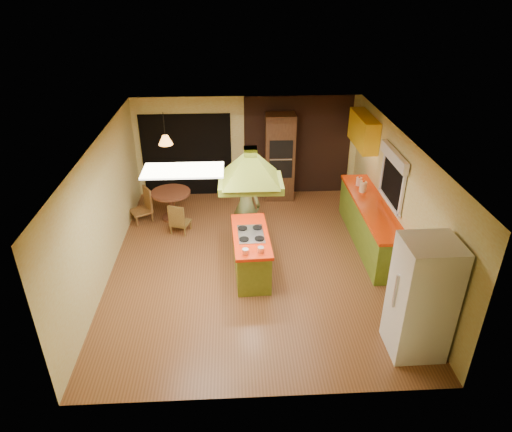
{
  "coord_description": "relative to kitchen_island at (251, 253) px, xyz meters",
  "views": [
    {
      "loc": [
        -0.35,
        -7.52,
        5.1
      ],
      "look_at": [
        0.04,
        -0.21,
        1.15
      ],
      "focal_mm": 32.0,
      "sensor_mm": 36.0,
      "label": 1
    }
  ],
  "objects": [
    {
      "name": "room_walls",
      "position": [
        0.06,
        0.31,
        0.83
      ],
      "size": [
        5.5,
        6.5,
        6.5
      ],
      "color": "beige",
      "rests_on": "ground"
    },
    {
      "name": "ceiling_plane",
      "position": [
        0.06,
        0.31,
        2.08
      ],
      "size": [
        6.5,
        6.5,
        0.0
      ],
      "primitive_type": "plane",
      "rotation": [
        3.14,
        0.0,
        0.0
      ],
      "color": "silver",
      "rests_on": "room_walls"
    },
    {
      "name": "man",
      "position": [
        -0.05,
        1.16,
        0.43
      ],
      "size": [
        0.73,
        0.62,
        1.69
      ],
      "primitive_type": "imported",
      "rotation": [
        0.0,
        0.0,
        2.73
      ],
      "color": "#525C31",
      "rests_on": "ground"
    },
    {
      "name": "kitchen_island",
      "position": [
        0.0,
        0.0,
        0.0
      ],
      "size": [
        0.72,
        1.65,
        0.84
      ],
      "rotation": [
        0.0,
        0.0,
        0.04
      ],
      "color": "olive",
      "rests_on": "ground"
    },
    {
      "name": "fluor_panel",
      "position": [
        -1.04,
        -0.89,
        2.07
      ],
      "size": [
        1.2,
        0.6,
        0.03
      ],
      "primitive_type": "cube",
      "color": "white",
      "rests_on": "ceiling_plane"
    },
    {
      "name": "refrigerator",
      "position": [
        2.37,
        -2.14,
        0.53
      ],
      "size": [
        0.79,
        0.75,
        1.89
      ],
      "primitive_type": "cube",
      "rotation": [
        0.0,
        0.0,
        0.02
      ],
      "color": "white",
      "rests_on": "ground"
    },
    {
      "name": "canister_large",
      "position": [
        2.46,
        1.51,
        0.62
      ],
      "size": [
        0.19,
        0.19,
        0.23
      ],
      "primitive_type": "cylinder",
      "rotation": [
        0.0,
        0.0,
        -0.3
      ],
      "color": "beige",
      "rests_on": "right_counter"
    },
    {
      "name": "chair_near",
      "position": [
        -1.48,
        1.59,
        -0.06
      ],
      "size": [
        0.49,
        0.49,
        0.71
      ],
      "primitive_type": null,
      "rotation": [
        0.0,
        0.0,
        2.81
      ],
      "color": "brown",
      "rests_on": "ground"
    },
    {
      "name": "nook_opening",
      "position": [
        -1.44,
        3.54,
        0.63
      ],
      "size": [
        2.2,
        0.03,
        2.1
      ],
      "primitive_type": "cube",
      "color": "black",
      "rests_on": "ground"
    },
    {
      "name": "range_hood",
      "position": [
        0.0,
        0.0,
        1.83
      ],
      "size": [
        1.11,
        0.81,
        0.8
      ],
      "rotation": [
        0.0,
        0.0,
        -0.01
      ],
      "color": "olive",
      "rests_on": "ceiling_plane"
    },
    {
      "name": "wall_oven",
      "position": [
        0.85,
        3.25,
        0.66
      ],
      "size": [
        0.73,
        0.62,
        2.15
      ],
      "rotation": [
        0.0,
        0.0,
        -0.03
      ],
      "color": "#4D2D18",
      "rests_on": "ground"
    },
    {
      "name": "upper_cabinets",
      "position": [
        2.63,
        2.51,
        1.53
      ],
      "size": [
        0.34,
        1.4,
        0.7
      ],
      "primitive_type": "cube",
      "color": "yellow",
      "rests_on": "room_walls"
    },
    {
      "name": "brick_panel",
      "position": [
        1.31,
        3.54,
        0.83
      ],
      "size": [
        2.64,
        0.03,
        2.5
      ],
      "primitive_type": "cube",
      "color": "#381E14",
      "rests_on": "ground"
    },
    {
      "name": "dining_table",
      "position": [
        -1.73,
        2.24,
        0.05
      ],
      "size": [
        0.89,
        0.89,
        0.68
      ],
      "rotation": [
        0.0,
        0.0,
        -0.35
      ],
      "color": "brown",
      "rests_on": "ground"
    },
    {
      "name": "chair_left",
      "position": [
        -2.43,
        2.14,
        -0.02
      ],
      "size": [
        0.59,
        0.59,
        0.79
      ],
      "primitive_type": null,
      "rotation": [
        0.0,
        0.0,
        -1.02
      ],
      "color": "brown",
      "rests_on": "ground"
    },
    {
      "name": "canister_small",
      "position": [
        2.46,
        1.53,
        0.58
      ],
      "size": [
        0.11,
        0.11,
        0.15
      ],
      "primitive_type": "cylinder",
      "rotation": [
        0.0,
        0.0,
        -0.02
      ],
      "color": "beige",
      "rests_on": "right_counter"
    },
    {
      "name": "canister_medium",
      "position": [
        2.46,
        1.84,
        0.59
      ],
      "size": [
        0.14,
        0.14,
        0.18
      ],
      "primitive_type": "cylinder",
      "rotation": [
        0.0,
        0.0,
        -0.1
      ],
      "color": "#FFE6CD",
      "rests_on": "right_counter"
    },
    {
      "name": "pendant_lamp",
      "position": [
        -1.73,
        2.24,
        1.48
      ],
      "size": [
        0.34,
        0.34,
        0.2
      ],
      "primitive_type": "cone",
      "rotation": [
        0.0,
        0.0,
        -0.12
      ],
      "color": "#FF9E3F",
      "rests_on": "ceiling_plane"
    },
    {
      "name": "window_right",
      "position": [
        2.76,
        0.71,
        1.35
      ],
      "size": [
        0.12,
        1.35,
        1.06
      ],
      "color": "black",
      "rests_on": "room_walls"
    },
    {
      "name": "ground",
      "position": [
        0.06,
        0.31,
        -0.42
      ],
      "size": [
        6.5,
        6.5,
        0.0
      ],
      "primitive_type": "plane",
      "color": "brown",
      "rests_on": "ground"
    },
    {
      "name": "right_counter",
      "position": [
        2.51,
        0.91,
        0.05
      ],
      "size": [
        0.62,
        3.05,
        0.92
      ],
      "color": "olive",
      "rests_on": "ground"
    }
  ]
}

